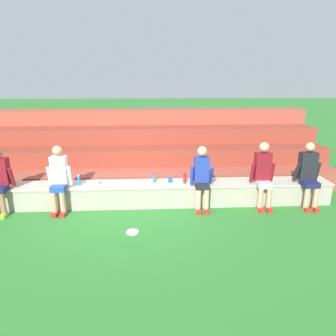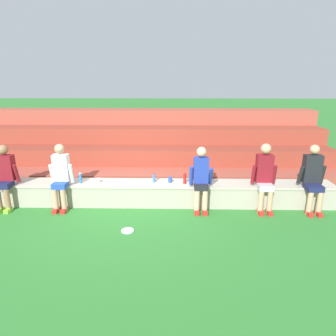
{
  "view_description": "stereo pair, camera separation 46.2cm",
  "coord_description": "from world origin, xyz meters",
  "px_view_note": "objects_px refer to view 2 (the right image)",
  "views": [
    {
      "loc": [
        0.53,
        -5.92,
        2.72
      ],
      "look_at": [
        0.86,
        0.29,
        0.85
      ],
      "focal_mm": 31.47,
      "sensor_mm": 36.0,
      "label": 1
    },
    {
      "loc": [
        0.99,
        -5.92,
        2.72
      ],
      "look_at": [
        0.86,
        0.29,
        0.85
      ],
      "focal_mm": 31.47,
      "sensor_mm": 36.0,
      "label": 2
    }
  ],
  "objects_px": {
    "person_far_right": "(313,177)",
    "plastic_cup_middle": "(170,180)",
    "person_center": "(201,178)",
    "person_right_of_center": "(265,176)",
    "person_left_of_center": "(61,175)",
    "water_bottle_near_right": "(154,178)",
    "water_bottle_mid_left": "(185,179)",
    "plastic_cup_right_end": "(98,180)",
    "frisbee": "(128,231)",
    "person_far_left": "(5,175)",
    "water_bottle_near_left": "(80,178)"
  },
  "relations": [
    {
      "from": "water_bottle_mid_left",
      "to": "plastic_cup_right_end",
      "type": "bearing_deg",
      "value": 179.48
    },
    {
      "from": "person_far_left",
      "to": "water_bottle_mid_left",
      "type": "relative_size",
      "value": 5.79
    },
    {
      "from": "person_far_right",
      "to": "plastic_cup_right_end",
      "type": "bearing_deg",
      "value": 176.91
    },
    {
      "from": "water_bottle_near_right",
      "to": "water_bottle_near_left",
      "type": "distance_m",
      "value": 1.64
    },
    {
      "from": "water_bottle_mid_left",
      "to": "water_bottle_near_left",
      "type": "bearing_deg",
      "value": -179.54
    },
    {
      "from": "person_far_left",
      "to": "plastic_cup_middle",
      "type": "relative_size",
      "value": 11.72
    },
    {
      "from": "water_bottle_near_right",
      "to": "water_bottle_mid_left",
      "type": "relative_size",
      "value": 0.86
    },
    {
      "from": "water_bottle_near_right",
      "to": "plastic_cup_right_end",
      "type": "height_order",
      "value": "water_bottle_near_right"
    },
    {
      "from": "person_center",
      "to": "water_bottle_near_right",
      "type": "relative_size",
      "value": 6.7
    },
    {
      "from": "person_far_left",
      "to": "plastic_cup_middle",
      "type": "bearing_deg",
      "value": 4.85
    },
    {
      "from": "person_right_of_center",
      "to": "person_far_right",
      "type": "xyz_separation_m",
      "value": [
        1.01,
        -0.01,
        -0.02
      ]
    },
    {
      "from": "water_bottle_near_left",
      "to": "plastic_cup_right_end",
      "type": "height_order",
      "value": "water_bottle_near_left"
    },
    {
      "from": "person_far_right",
      "to": "plastic_cup_right_end",
      "type": "height_order",
      "value": "person_far_right"
    },
    {
      "from": "person_left_of_center",
      "to": "water_bottle_near_right",
      "type": "bearing_deg",
      "value": 8.74
    },
    {
      "from": "person_far_left",
      "to": "person_center",
      "type": "bearing_deg",
      "value": -0.73
    },
    {
      "from": "person_right_of_center",
      "to": "water_bottle_near_right",
      "type": "height_order",
      "value": "person_right_of_center"
    },
    {
      "from": "person_far_right",
      "to": "plastic_cup_middle",
      "type": "bearing_deg",
      "value": 174.13
    },
    {
      "from": "person_far_left",
      "to": "frisbee",
      "type": "height_order",
      "value": "person_far_left"
    },
    {
      "from": "water_bottle_mid_left",
      "to": "person_center",
      "type": "bearing_deg",
      "value": -39.79
    },
    {
      "from": "person_far_left",
      "to": "person_center",
      "type": "height_order",
      "value": "person_far_left"
    },
    {
      "from": "person_left_of_center",
      "to": "plastic_cup_right_end",
      "type": "xyz_separation_m",
      "value": [
        0.73,
        0.24,
        -0.19
      ]
    },
    {
      "from": "person_far_right",
      "to": "plastic_cup_middle",
      "type": "xyz_separation_m",
      "value": [
        -3.01,
        0.31,
        -0.19
      ]
    },
    {
      "from": "person_center",
      "to": "water_bottle_mid_left",
      "type": "relative_size",
      "value": 5.75
    },
    {
      "from": "person_center",
      "to": "plastic_cup_right_end",
      "type": "height_order",
      "value": "person_center"
    },
    {
      "from": "person_center",
      "to": "person_far_right",
      "type": "relative_size",
      "value": 0.97
    },
    {
      "from": "water_bottle_near_right",
      "to": "water_bottle_mid_left",
      "type": "distance_m",
      "value": 0.69
    },
    {
      "from": "person_left_of_center",
      "to": "plastic_cup_middle",
      "type": "relative_size",
      "value": 11.88
    },
    {
      "from": "water_bottle_near_left",
      "to": "frisbee",
      "type": "distance_m",
      "value": 1.83
    },
    {
      "from": "plastic_cup_right_end",
      "to": "person_left_of_center",
      "type": "bearing_deg",
      "value": -162.02
    },
    {
      "from": "person_left_of_center",
      "to": "water_bottle_near_right",
      "type": "height_order",
      "value": "person_left_of_center"
    },
    {
      "from": "person_far_right",
      "to": "water_bottle_near_right",
      "type": "xyz_separation_m",
      "value": [
        -3.37,
        0.32,
        -0.15
      ]
    },
    {
      "from": "person_far_right",
      "to": "plastic_cup_right_end",
      "type": "relative_size",
      "value": 13.93
    },
    {
      "from": "person_right_of_center",
      "to": "water_bottle_near_right",
      "type": "bearing_deg",
      "value": 172.69
    },
    {
      "from": "person_center",
      "to": "person_right_of_center",
      "type": "bearing_deg",
      "value": 2.53
    },
    {
      "from": "water_bottle_near_right",
      "to": "person_center",
      "type": "bearing_deg",
      "value": -19.62
    },
    {
      "from": "person_right_of_center",
      "to": "plastic_cup_right_end",
      "type": "height_order",
      "value": "person_right_of_center"
    },
    {
      "from": "person_left_of_center",
      "to": "plastic_cup_middle",
      "type": "xyz_separation_m",
      "value": [
        2.35,
        0.3,
        -0.19
      ]
    },
    {
      "from": "person_left_of_center",
      "to": "water_bottle_near_left",
      "type": "distance_m",
      "value": 0.43
    },
    {
      "from": "water_bottle_mid_left",
      "to": "plastic_cup_middle",
      "type": "height_order",
      "value": "water_bottle_mid_left"
    },
    {
      "from": "person_far_left",
      "to": "person_right_of_center",
      "type": "height_order",
      "value": "person_right_of_center"
    },
    {
      "from": "water_bottle_near_right",
      "to": "water_bottle_near_left",
      "type": "height_order",
      "value": "water_bottle_near_left"
    },
    {
      "from": "person_left_of_center",
      "to": "water_bottle_near_right",
      "type": "xyz_separation_m",
      "value": [
        1.99,
        0.31,
        -0.15
      ]
    },
    {
      "from": "person_left_of_center",
      "to": "plastic_cup_right_end",
      "type": "height_order",
      "value": "person_left_of_center"
    },
    {
      "from": "person_right_of_center",
      "to": "plastic_cup_middle",
      "type": "bearing_deg",
      "value": 171.59
    },
    {
      "from": "water_bottle_near_right",
      "to": "water_bottle_mid_left",
      "type": "height_order",
      "value": "water_bottle_mid_left"
    },
    {
      "from": "person_center",
      "to": "water_bottle_near_right",
      "type": "height_order",
      "value": "person_center"
    },
    {
      "from": "person_center",
      "to": "frisbee",
      "type": "xyz_separation_m",
      "value": [
        -1.43,
        -0.97,
        -0.73
      ]
    },
    {
      "from": "plastic_cup_middle",
      "to": "person_left_of_center",
      "type": "bearing_deg",
      "value": -172.75
    },
    {
      "from": "person_right_of_center",
      "to": "person_far_right",
      "type": "distance_m",
      "value": 1.01
    },
    {
      "from": "person_right_of_center",
      "to": "water_bottle_near_right",
      "type": "relative_size",
      "value": 6.99
    }
  ]
}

